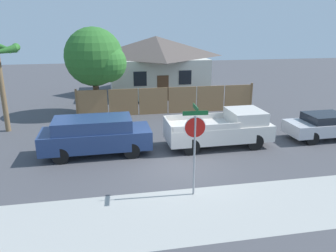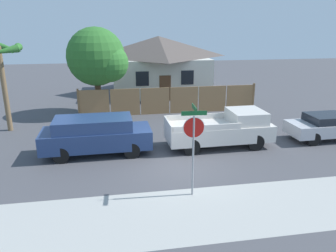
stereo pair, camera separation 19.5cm
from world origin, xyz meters
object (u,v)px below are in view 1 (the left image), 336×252
object	(u,v)px
oak_tree	(97,58)
red_suv	(95,135)
parked_sedan	(326,125)
house	(156,64)
orange_pickup	(222,129)
stop_sign	(195,136)

from	to	relation	value
oak_tree	red_suv	world-z (taller)	oak_tree
red_suv	oak_tree	bearing A→B (deg)	88.55
oak_tree	parked_sedan	distance (m)	14.12
house	orange_pickup	world-z (taller)	house
stop_sign	oak_tree	bearing A→B (deg)	109.24
house	red_suv	size ratio (longest dim) A/B	1.70
orange_pickup	parked_sedan	size ratio (longest dim) A/B	1.20
house	stop_sign	xyz separation A→B (m)	(-1.46, -18.20, -0.29)
parked_sedan	stop_sign	size ratio (longest dim) A/B	1.32
oak_tree	orange_pickup	world-z (taller)	oak_tree
stop_sign	red_suv	bearing A→B (deg)	130.89
house	orange_pickup	bearing A→B (deg)	-85.10
oak_tree	orange_pickup	xyz separation A→B (m)	(6.00, -7.26, -2.81)
oak_tree	red_suv	size ratio (longest dim) A/B	1.14
orange_pickup	stop_sign	size ratio (longest dim) A/B	1.58
parked_sedan	stop_sign	distance (m)	9.61
orange_pickup	stop_sign	bearing A→B (deg)	-121.16
oak_tree	orange_pickup	size ratio (longest dim) A/B	1.10
red_suv	parked_sedan	xyz separation A→B (m)	(11.83, -0.00, -0.24)
house	orange_pickup	xyz separation A→B (m)	(1.18, -13.71, -1.62)
red_suv	parked_sedan	distance (m)	11.84
parked_sedan	orange_pickup	bearing A→B (deg)	179.24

